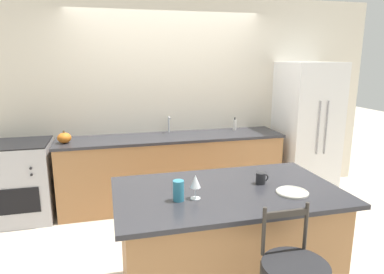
{
  "coord_description": "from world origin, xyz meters",
  "views": [
    {
      "loc": [
        -0.81,
        -3.88,
        1.9
      ],
      "look_at": [
        0.02,
        -0.6,
        1.12
      ],
      "focal_mm": 32.0,
      "sensor_mm": 36.0,
      "label": 1
    }
  ],
  "objects_px": {
    "coffee_mug": "(261,178)",
    "pumpkin_decoration": "(64,138)",
    "soap_bottle": "(235,125)",
    "wine_glass": "(195,182)",
    "refrigerator": "(305,129)",
    "oven_range": "(20,181)",
    "tumbler_cup": "(178,191)",
    "dinner_plate": "(292,192)"
  },
  "relations": [
    {
      "from": "coffee_mug",
      "to": "pumpkin_decoration",
      "type": "relative_size",
      "value": 0.67
    },
    {
      "from": "soap_bottle",
      "to": "pumpkin_decoration",
      "type": "bearing_deg",
      "value": -174.3
    },
    {
      "from": "wine_glass",
      "to": "refrigerator",
      "type": "bearing_deg",
      "value": 42.76
    },
    {
      "from": "oven_range",
      "to": "tumbler_cup",
      "type": "xyz_separation_m",
      "value": [
        1.5,
        -2.02,
        0.52
      ]
    },
    {
      "from": "coffee_mug",
      "to": "refrigerator",
      "type": "bearing_deg",
      "value": 49.5
    },
    {
      "from": "dinner_plate",
      "to": "tumbler_cup",
      "type": "xyz_separation_m",
      "value": [
        -0.85,
        0.08,
        0.07
      ]
    },
    {
      "from": "coffee_mug",
      "to": "tumbler_cup",
      "type": "relative_size",
      "value": 0.72
    },
    {
      "from": "refrigerator",
      "to": "soap_bottle",
      "type": "distance_m",
      "value": 1.01
    },
    {
      "from": "pumpkin_decoration",
      "to": "wine_glass",
      "type": "bearing_deg",
      "value": -61.14
    },
    {
      "from": "refrigerator",
      "to": "coffee_mug",
      "type": "height_order",
      "value": "refrigerator"
    },
    {
      "from": "refrigerator",
      "to": "wine_glass",
      "type": "distance_m",
      "value": 2.9
    },
    {
      "from": "dinner_plate",
      "to": "wine_glass",
      "type": "height_order",
      "value": "wine_glass"
    },
    {
      "from": "tumbler_cup",
      "to": "coffee_mug",
      "type": "bearing_deg",
      "value": 13.17
    },
    {
      "from": "tumbler_cup",
      "to": "pumpkin_decoration",
      "type": "height_order",
      "value": "pumpkin_decoration"
    },
    {
      "from": "tumbler_cup",
      "to": "pumpkin_decoration",
      "type": "relative_size",
      "value": 0.93
    },
    {
      "from": "dinner_plate",
      "to": "oven_range",
      "type": "bearing_deg",
      "value": 138.34
    },
    {
      "from": "dinner_plate",
      "to": "soap_bottle",
      "type": "distance_m",
      "value": 2.31
    },
    {
      "from": "wine_glass",
      "to": "pumpkin_decoration",
      "type": "relative_size",
      "value": 1.12
    },
    {
      "from": "coffee_mug",
      "to": "soap_bottle",
      "type": "height_order",
      "value": "soap_bottle"
    },
    {
      "from": "oven_range",
      "to": "pumpkin_decoration",
      "type": "xyz_separation_m",
      "value": [
        0.54,
        -0.05,
        0.51
      ]
    },
    {
      "from": "refrigerator",
      "to": "dinner_plate",
      "type": "distance_m",
      "value": 2.49
    },
    {
      "from": "pumpkin_decoration",
      "to": "coffee_mug",
      "type": "bearing_deg",
      "value": -47.21
    },
    {
      "from": "pumpkin_decoration",
      "to": "soap_bottle",
      "type": "bearing_deg",
      "value": 5.7
    },
    {
      "from": "refrigerator",
      "to": "coffee_mug",
      "type": "relative_size",
      "value": 17.28
    },
    {
      "from": "refrigerator",
      "to": "oven_range",
      "type": "xyz_separation_m",
      "value": [
        -3.76,
        0.04,
        -0.45
      ]
    },
    {
      "from": "refrigerator",
      "to": "dinner_plate",
      "type": "bearing_deg",
      "value": -124.37
    },
    {
      "from": "pumpkin_decoration",
      "to": "soap_bottle",
      "type": "height_order",
      "value": "soap_bottle"
    },
    {
      "from": "coffee_mug",
      "to": "soap_bottle",
      "type": "bearing_deg",
      "value": 74.52
    },
    {
      "from": "wine_glass",
      "to": "tumbler_cup",
      "type": "relative_size",
      "value": 1.2
    },
    {
      "from": "refrigerator",
      "to": "pumpkin_decoration",
      "type": "height_order",
      "value": "refrigerator"
    },
    {
      "from": "tumbler_cup",
      "to": "soap_bottle",
      "type": "height_order",
      "value": "soap_bottle"
    },
    {
      "from": "oven_range",
      "to": "dinner_plate",
      "type": "xyz_separation_m",
      "value": [
        2.36,
        -2.1,
        0.46
      ]
    },
    {
      "from": "wine_glass",
      "to": "tumbler_cup",
      "type": "height_order",
      "value": "wine_glass"
    },
    {
      "from": "dinner_plate",
      "to": "tumbler_cup",
      "type": "distance_m",
      "value": 0.86
    },
    {
      "from": "coffee_mug",
      "to": "dinner_plate",
      "type": "bearing_deg",
      "value": -60.17
    },
    {
      "from": "wine_glass",
      "to": "soap_bottle",
      "type": "bearing_deg",
      "value": 62.34
    },
    {
      "from": "refrigerator",
      "to": "coffee_mug",
      "type": "bearing_deg",
      "value": -130.5
    },
    {
      "from": "oven_range",
      "to": "wine_glass",
      "type": "xyz_separation_m",
      "value": [
        1.63,
        -2.01,
        0.57
      ]
    },
    {
      "from": "refrigerator",
      "to": "soap_bottle",
      "type": "bearing_deg",
      "value": 167.34
    },
    {
      "from": "wine_glass",
      "to": "pumpkin_decoration",
      "type": "bearing_deg",
      "value": 118.86
    },
    {
      "from": "dinner_plate",
      "to": "pumpkin_decoration",
      "type": "relative_size",
      "value": 1.5
    },
    {
      "from": "dinner_plate",
      "to": "tumbler_cup",
      "type": "height_order",
      "value": "tumbler_cup"
    }
  ]
}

